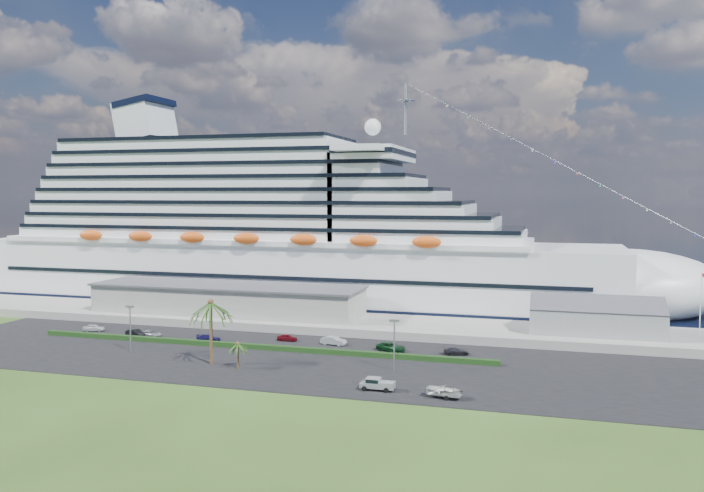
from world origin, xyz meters
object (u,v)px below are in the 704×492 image
(cruise_ship, at_px, (282,239))
(pickup_truck, at_px, (377,384))
(parked_car_3, at_px, (209,338))
(boat_trailer, at_px, (444,390))

(cruise_ship, height_order, pickup_truck, cruise_ship)
(pickup_truck, bearing_deg, cruise_ship, 121.75)
(cruise_ship, distance_m, parked_car_3, 47.47)
(pickup_truck, xyz_separation_m, boat_trailer, (9.88, -1.15, 0.16))
(parked_car_3, distance_m, pickup_truck, 44.63)
(cruise_ship, distance_m, boat_trailer, 86.72)
(cruise_ship, relative_size, boat_trailer, 31.19)
(cruise_ship, height_order, parked_car_3, cruise_ship)
(cruise_ship, height_order, boat_trailer, cruise_ship)
(cruise_ship, distance_m, pickup_truck, 80.33)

